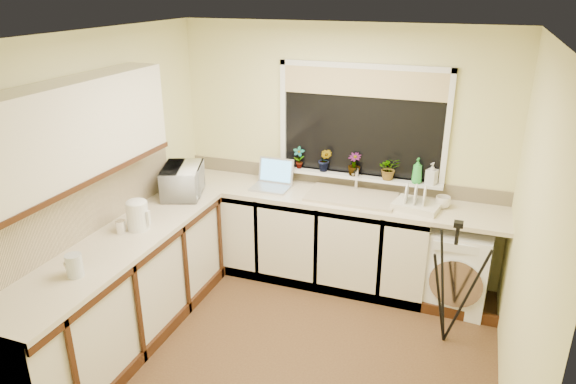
# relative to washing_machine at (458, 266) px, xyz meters

# --- Properties ---
(floor) EXTENTS (3.20, 3.20, 0.00)m
(floor) POSITION_rel_washing_machine_xyz_m (-1.21, -1.17, -0.38)
(floor) COLOR brown
(floor) RESTS_ON ground
(ceiling) EXTENTS (3.20, 3.20, 0.00)m
(ceiling) POSITION_rel_washing_machine_xyz_m (-1.21, -1.17, 2.07)
(ceiling) COLOR white
(ceiling) RESTS_ON ground
(wall_back) EXTENTS (3.20, 0.00, 3.20)m
(wall_back) POSITION_rel_washing_machine_xyz_m (-1.21, 0.33, 0.84)
(wall_back) COLOR beige
(wall_back) RESTS_ON ground
(wall_front) EXTENTS (3.20, 0.00, 3.20)m
(wall_front) POSITION_rel_washing_machine_xyz_m (-1.21, -2.67, 0.84)
(wall_front) COLOR beige
(wall_front) RESTS_ON ground
(wall_left) EXTENTS (0.00, 3.00, 3.00)m
(wall_left) POSITION_rel_washing_machine_xyz_m (-2.81, -1.17, 0.84)
(wall_left) COLOR beige
(wall_left) RESTS_ON ground
(wall_right) EXTENTS (0.00, 3.00, 3.00)m
(wall_right) POSITION_rel_washing_machine_xyz_m (0.39, -1.17, 0.84)
(wall_right) COLOR beige
(wall_right) RESTS_ON ground
(base_cabinet_back) EXTENTS (2.55, 0.60, 0.86)m
(base_cabinet_back) POSITION_rel_washing_machine_xyz_m (-1.54, 0.03, 0.05)
(base_cabinet_back) COLOR silver
(base_cabinet_back) RESTS_ON floor
(base_cabinet_left) EXTENTS (0.54, 2.40, 0.86)m
(base_cabinet_left) POSITION_rel_washing_machine_xyz_m (-2.51, -1.47, 0.05)
(base_cabinet_left) COLOR silver
(base_cabinet_left) RESTS_ON floor
(worktop_back) EXTENTS (3.20, 0.60, 0.04)m
(worktop_back) POSITION_rel_washing_machine_xyz_m (-1.21, 0.03, 0.50)
(worktop_back) COLOR beige
(worktop_back) RESTS_ON base_cabinet_back
(worktop_left) EXTENTS (0.60, 2.40, 0.04)m
(worktop_left) POSITION_rel_washing_machine_xyz_m (-2.51, -1.47, 0.50)
(worktop_left) COLOR beige
(worktop_left) RESTS_ON base_cabinet_left
(upper_cabinet) EXTENTS (0.28, 1.90, 0.70)m
(upper_cabinet) POSITION_rel_washing_machine_xyz_m (-2.65, -1.62, 1.42)
(upper_cabinet) COLOR silver
(upper_cabinet) RESTS_ON wall_left
(splashback_left) EXTENTS (0.02, 2.40, 0.45)m
(splashback_left) POSITION_rel_washing_machine_xyz_m (-2.80, -1.47, 0.74)
(splashback_left) COLOR beige
(splashback_left) RESTS_ON wall_left
(splashback_back) EXTENTS (3.20, 0.02, 0.14)m
(splashback_back) POSITION_rel_washing_machine_xyz_m (-1.21, 0.32, 0.59)
(splashback_back) COLOR beige
(splashback_back) RESTS_ON wall_back
(window_glass) EXTENTS (1.50, 0.02, 1.00)m
(window_glass) POSITION_rel_washing_machine_xyz_m (-1.01, 0.31, 1.17)
(window_glass) COLOR black
(window_glass) RESTS_ON wall_back
(window_blind) EXTENTS (1.50, 0.02, 0.25)m
(window_blind) POSITION_rel_washing_machine_xyz_m (-1.01, 0.29, 1.54)
(window_blind) COLOR tan
(window_blind) RESTS_ON wall_back
(windowsill) EXTENTS (1.60, 0.14, 0.03)m
(windowsill) POSITION_rel_washing_machine_xyz_m (-1.01, 0.26, 0.65)
(windowsill) COLOR white
(windowsill) RESTS_ON wall_back
(sink) EXTENTS (0.82, 0.46, 0.03)m
(sink) POSITION_rel_washing_machine_xyz_m (-1.01, 0.03, 0.53)
(sink) COLOR tan
(sink) RESTS_ON worktop_back
(faucet) EXTENTS (0.03, 0.03, 0.24)m
(faucet) POSITION_rel_washing_machine_xyz_m (-1.01, 0.21, 0.64)
(faucet) COLOR silver
(faucet) RESTS_ON worktop_back
(washing_machine) EXTENTS (0.58, 0.57, 0.77)m
(washing_machine) POSITION_rel_washing_machine_xyz_m (0.00, 0.00, 0.00)
(washing_machine) COLOR white
(washing_machine) RESTS_ON floor
(laptop) EXTENTS (0.36, 0.32, 0.26)m
(laptop) POSITION_rel_washing_machine_xyz_m (-1.81, 0.06, 0.59)
(laptop) COLOR #A5A5AD
(laptop) RESTS_ON worktop_back
(kettle) EXTENTS (0.18, 0.18, 0.23)m
(kettle) POSITION_rel_washing_machine_xyz_m (-2.49, -1.21, 0.63)
(kettle) COLOR white
(kettle) RESTS_ON worktop_left
(dish_rack) EXTENTS (0.44, 0.36, 0.06)m
(dish_rack) POSITION_rel_washing_machine_xyz_m (-0.41, -0.02, 0.55)
(dish_rack) COLOR beige
(dish_rack) RESTS_ON worktop_back
(tripod) EXTENTS (0.54, 0.54, 1.08)m
(tripod) POSITION_rel_washing_machine_xyz_m (-0.04, -0.60, 0.16)
(tripod) COLOR black
(tripod) RESTS_ON floor
(glass_jug) EXTENTS (0.11, 0.11, 0.16)m
(glass_jug) POSITION_rel_washing_machine_xyz_m (-2.46, -1.99, 0.60)
(glass_jug) COLOR silver
(glass_jug) RESTS_ON worktop_left
(steel_jar) EXTENTS (0.08, 0.08, 0.11)m
(steel_jar) POSITION_rel_washing_machine_xyz_m (-2.58, -1.32, 0.57)
(steel_jar) COLOR silver
(steel_jar) RESTS_ON worktop_left
(microwave) EXTENTS (0.50, 0.59, 0.28)m
(microwave) POSITION_rel_washing_machine_xyz_m (-2.53, -0.43, 0.66)
(microwave) COLOR white
(microwave) RESTS_ON worktop_left
(plant_a) EXTENTS (0.13, 0.10, 0.22)m
(plant_a) POSITION_rel_washing_machine_xyz_m (-1.61, 0.25, 0.78)
(plant_a) COLOR #999999
(plant_a) RESTS_ON windowsill
(plant_b) EXTENTS (0.14, 0.11, 0.23)m
(plant_b) POSITION_rel_washing_machine_xyz_m (-1.34, 0.25, 0.78)
(plant_b) COLOR #999999
(plant_b) RESTS_ON windowsill
(plant_c) EXTENTS (0.13, 0.13, 0.22)m
(plant_c) POSITION_rel_washing_machine_xyz_m (-1.05, 0.24, 0.78)
(plant_c) COLOR #999999
(plant_c) RESTS_ON windowsill
(plant_d) EXTENTS (0.24, 0.23, 0.22)m
(plant_d) POSITION_rel_washing_machine_xyz_m (-0.72, 0.24, 0.78)
(plant_d) COLOR #999999
(plant_d) RESTS_ON windowsill
(soap_bottle_green) EXTENTS (0.11, 0.11, 0.24)m
(soap_bottle_green) POSITION_rel_washing_machine_xyz_m (-0.46, 0.23, 0.79)
(soap_bottle_green) COLOR green
(soap_bottle_green) RESTS_ON windowsill
(soap_bottle_clear) EXTENTS (0.12, 0.12, 0.20)m
(soap_bottle_clear) POSITION_rel_washing_machine_xyz_m (-0.33, 0.26, 0.77)
(soap_bottle_clear) COLOR #999999
(soap_bottle_clear) RESTS_ON windowsill
(cup_back) EXTENTS (0.16, 0.16, 0.11)m
(cup_back) POSITION_rel_washing_machine_xyz_m (-0.20, 0.08, 0.57)
(cup_back) COLOR silver
(cup_back) RESTS_ON worktop_back
(cup_left) EXTENTS (0.12, 0.12, 0.10)m
(cup_left) POSITION_rel_washing_machine_xyz_m (-2.49, -1.98, 0.57)
(cup_left) COLOR #F1E4C7
(cup_left) RESTS_ON worktop_left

